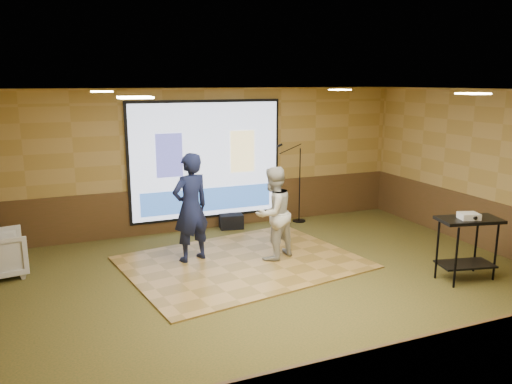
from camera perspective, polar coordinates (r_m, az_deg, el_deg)
name	(u,v)px	position (r m, az deg, el deg)	size (l,w,h in m)	color
ground	(273,287)	(7.90, 1.94, -10.79)	(9.00, 9.00, 0.00)	#303919
room_shell	(274,153)	(7.33, 2.06, 4.42)	(9.04, 7.04, 3.02)	#A68545
wainscot_back	(207,207)	(10.86, -5.61, -1.68)	(9.00, 0.04, 0.95)	#463317
wainscot_front	(431,381)	(5.08, 19.37, -19.68)	(9.00, 0.04, 0.95)	#463317
wainscot_right	(491,227)	(10.33, 25.30, -3.59)	(0.04, 7.00, 0.95)	#463317
projector_screen	(207,161)	(10.61, -5.66, 3.50)	(3.32, 0.06, 2.52)	black
downlight_nw	(102,92)	(8.45, -17.22, 10.91)	(0.32, 0.32, 0.02)	#FBECBC
downlight_ne	(340,90)	(9.89, 9.57, 11.44)	(0.32, 0.32, 0.02)	#FBECBC
downlight_sw	(135,97)	(5.17, -13.65, 10.45)	(0.32, 0.32, 0.02)	#FBECBC
downlight_se	(473,94)	(7.29, 23.55, 10.28)	(0.32, 0.32, 0.02)	#FBECBC
dance_floor	(243,262)	(8.87, -1.55, -8.02)	(3.91, 2.98, 0.03)	olive
player_left	(191,208)	(8.74, -7.48, -1.77)	(0.70, 0.46, 1.92)	#12183A
player_right	(273,213)	(8.80, 1.97, -2.45)	(0.81, 0.63, 1.66)	beige
av_table	(468,236)	(8.63, 23.05, -4.66)	(0.97, 0.51, 1.02)	black
projector	(469,216)	(8.49, 23.15, -2.54)	(0.29, 0.24, 0.10)	silver
mic_stand	(297,201)	(11.32, 4.73, -0.99)	(0.71, 0.29, 1.81)	black
duffel_bag	(231,221)	(10.87, -2.85, -3.37)	(0.50, 0.33, 0.31)	black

